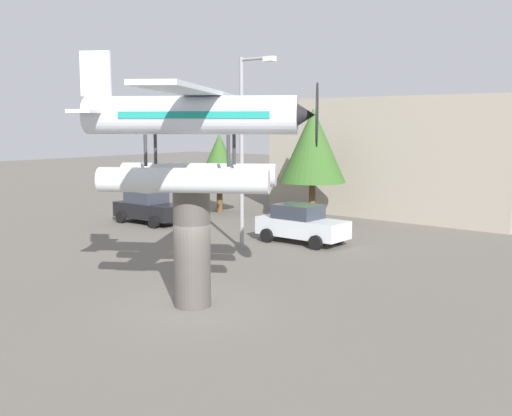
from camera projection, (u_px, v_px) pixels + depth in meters
name	position (u px, v px, depth m)	size (l,w,h in m)	color
ground_plane	(193.00, 306.00, 18.61)	(140.00, 140.00, 0.00)	#605B54
display_pedestal	(192.00, 248.00, 18.37)	(1.10, 1.10, 3.54)	#4C4742
floatplane_monument	(195.00, 132.00, 17.88)	(7.00, 9.38, 4.00)	silver
car_near_black	(149.00, 207.00, 33.62)	(4.20, 2.02, 1.76)	black
car_mid_silver	(301.00, 224.00, 28.20)	(4.20, 2.02, 1.76)	silver
streetlight_primary	(245.00, 140.00, 26.21)	(1.84, 0.28, 8.17)	gray
storefront_building	(405.00, 156.00, 37.43)	(15.05, 7.46, 6.89)	#9E9384
tree_west	(219.00, 161.00, 37.37)	(2.90, 2.90, 4.81)	brown
tree_east	(313.00, 146.00, 33.83)	(3.65, 3.65, 6.25)	brown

